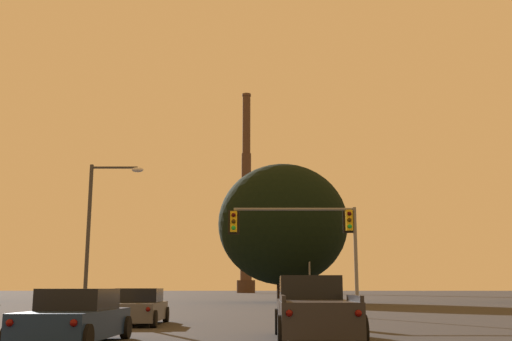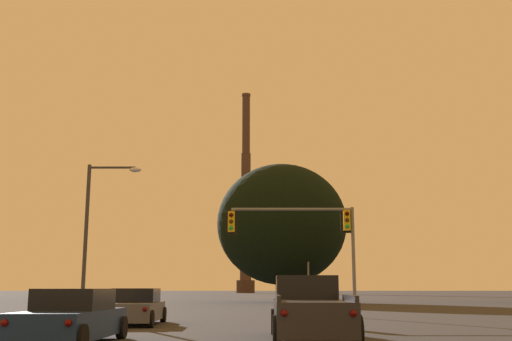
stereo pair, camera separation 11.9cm
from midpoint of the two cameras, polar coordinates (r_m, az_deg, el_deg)
pickup_truck_right_lane_second at (r=17.71m, az=5.19°, el=-13.15°), size 2.26×5.53×1.82m
sedan_left_lane_front at (r=25.08m, az=-11.37°, el=-12.68°), size 2.11×4.75×1.43m
sedan_left_lane_second at (r=16.78m, az=-17.11°, el=-13.30°), size 2.10×4.75×1.43m
traffic_light_overhead_right at (r=30.55m, az=5.01°, el=-5.82°), size 6.64×0.50×5.48m
traffic_light_far_right at (r=58.80m, az=4.78°, el=-8.57°), size 0.78×0.50×6.13m
street_lamp at (r=32.41m, az=-15.09°, el=-4.70°), size 2.86×0.36×7.87m
smokestack at (r=176.05m, az=-1.09°, el=-3.98°), size 5.28×5.28×59.56m
treeline_center_right at (r=62.94m, az=2.39°, el=-5.11°), size 13.53×12.18×14.34m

